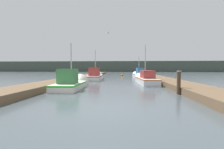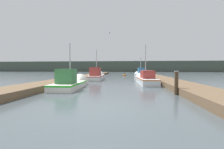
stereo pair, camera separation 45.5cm
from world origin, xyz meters
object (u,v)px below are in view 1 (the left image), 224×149
object	(u,v)px
fishing_boat_2	(96,76)
seagull_lead	(108,33)
channel_buoy	(122,75)
fishing_boat_0	(73,83)
fishing_boat_3	(139,75)
mooring_piling_2	(179,82)
fishing_boat_1	(145,79)
mooring_piling_0	(93,74)
mooring_piling_1	(97,73)

from	to	relation	value
fishing_boat_2	seagull_lead	bearing A→B (deg)	-25.68
channel_buoy	seagull_lead	bearing A→B (deg)	-99.36
fishing_boat_0	fishing_boat_3	bearing A→B (deg)	60.69
fishing_boat_2	seagull_lead	distance (m)	5.81
fishing_boat_3	mooring_piling_2	xyz separation A→B (m)	(0.90, -14.46, 0.21)
fishing_boat_1	seagull_lead	xyz separation A→B (m)	(-4.12, 3.50, 5.54)
fishing_boat_1	mooring_piling_2	world-z (taller)	fishing_boat_1
fishing_boat_0	seagull_lead	size ratio (longest dim) A/B	8.86
fishing_boat_3	channel_buoy	bearing A→B (deg)	110.65
fishing_boat_0	seagull_lead	xyz separation A→B (m)	(1.94, 7.67, 5.58)
fishing_boat_0	fishing_boat_3	size ratio (longest dim) A/B	0.85
fishing_boat_3	mooring_piling_0	world-z (taller)	fishing_boat_3
fishing_boat_3	channel_buoy	xyz separation A→B (m)	(-2.61, 5.72, -0.34)
fishing_boat_0	fishing_boat_1	size ratio (longest dim) A/B	0.80
mooring_piling_0	mooring_piling_2	size ratio (longest dim) A/B	0.76
fishing_boat_1	channel_buoy	xyz separation A→B (m)	(-2.43, 13.74, -0.29)
mooring_piling_1	fishing_boat_3	bearing A→B (deg)	-29.27
seagull_lead	fishing_boat_3	bearing A→B (deg)	124.81
fishing_boat_0	channel_buoy	distance (m)	18.28
fishing_boat_1	mooring_piling_0	size ratio (longest dim) A/B	5.94
channel_buoy	seagull_lead	size ratio (longest dim) A/B	1.82
fishing_boat_3	mooring_piling_0	distance (m)	7.34
fishing_boat_0	fishing_boat_2	bearing A→B (deg)	86.52
fishing_boat_1	mooring_piling_0	world-z (taller)	fishing_boat_1
mooring_piling_2	seagull_lead	size ratio (longest dim) A/B	2.47
fishing_boat_2	mooring_piling_0	size ratio (longest dim) A/B	5.62
fishing_boat_0	mooring_piling_1	world-z (taller)	fishing_boat_0
fishing_boat_3	seagull_lead	distance (m)	8.31
mooring_piling_0	fishing_boat_0	bearing A→B (deg)	-85.07
fishing_boat_0	mooring_piling_2	world-z (taller)	fishing_boat_0
fishing_boat_0	channel_buoy	size ratio (longest dim) A/B	4.87
mooring_piling_1	seagull_lead	bearing A→B (deg)	-70.66
mooring_piling_1	channel_buoy	distance (m)	5.00
fishing_boat_2	seagull_lead	size ratio (longest dim) A/B	10.54
fishing_boat_0	mooring_piling_0	size ratio (longest dim) A/B	4.72
fishing_boat_2	mooring_piling_1	size ratio (longest dim) A/B	5.24
seagull_lead	mooring_piling_0	bearing A→B (deg)	-160.18
mooring_piling_0	channel_buoy	size ratio (longest dim) A/B	1.03
fishing_boat_2	mooring_piling_2	xyz separation A→B (m)	(6.96, -10.66, 0.21)
fishing_boat_1	mooring_piling_1	world-z (taller)	fishing_boat_1
mooring_piling_2	seagull_lead	distance (m)	12.39
fishing_boat_2	fishing_boat_1	bearing A→B (deg)	-38.98
fishing_boat_1	fishing_boat_3	bearing A→B (deg)	85.08
mooring_piling_1	channel_buoy	size ratio (longest dim) A/B	1.11
mooring_piling_0	seagull_lead	world-z (taller)	seagull_lead
mooring_piling_0	mooring_piling_2	xyz separation A→B (m)	(8.23, -14.88, 0.17)
mooring_piling_2	fishing_boat_0	bearing A→B (deg)	162.39
fishing_boat_1	fishing_boat_2	bearing A→B (deg)	140.65
mooring_piling_2	channel_buoy	world-z (taller)	mooring_piling_2
fishing_boat_1	fishing_boat_3	xyz separation A→B (m)	(0.18, 8.02, 0.05)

